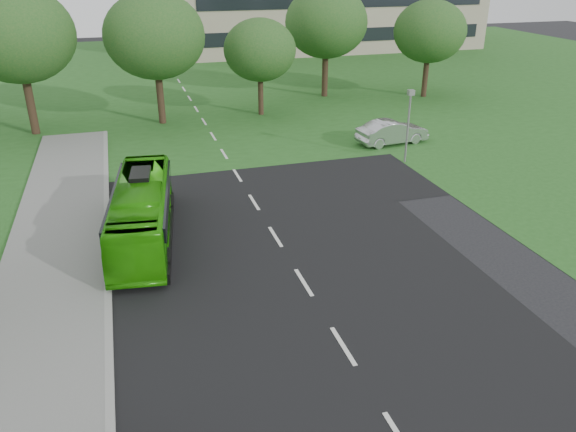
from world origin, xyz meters
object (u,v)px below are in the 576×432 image
object	(u,v)px
tree_park_d	(326,22)
tree_park_a	(17,35)
tree_park_e	(430,32)
bus	(142,212)
camera_pole	(409,116)
tree_park_c	(260,50)
tree_park_b	(155,36)
sedan	(392,132)

from	to	relation	value
tree_park_d	tree_park_a	bearing A→B (deg)	-167.44
tree_park_e	bus	distance (m)	33.47
tree_park_a	tree_park_d	xyz separation A→B (m)	(23.37, 5.21, -0.40)
tree_park_a	tree_park_d	distance (m)	23.95
camera_pole	tree_park_c	bearing A→B (deg)	92.70
tree_park_b	bus	bearing A→B (deg)	-97.52
tree_park_a	camera_pole	bearing A→B (deg)	-30.51
tree_park_b	tree_park_d	bearing A→B (deg)	18.70
tree_park_a	bus	xyz separation A→B (m)	(6.25, -18.74, -5.35)
sedan	bus	bearing A→B (deg)	112.86
tree_park_a	tree_park_c	xyz separation A→B (m)	(16.40, 0.59, -1.74)
camera_pole	tree_park_b	bearing A→B (deg)	115.47
camera_pole	sedan	bearing A→B (deg)	56.53
tree_park_a	tree_park_d	world-z (taller)	tree_park_a
tree_park_a	bus	world-z (taller)	tree_park_a
tree_park_b	tree_park_e	xyz separation A→B (m)	(22.98, 2.27, -0.71)
tree_park_b	tree_park_e	world-z (taller)	tree_park_b
sedan	tree_park_c	bearing A→B (deg)	26.08
sedan	camera_pole	distance (m)	4.26
tree_park_e	camera_pole	bearing A→B (deg)	-122.55
tree_park_b	sedan	bearing A→B (deg)	-34.15
tree_park_d	tree_park_e	bearing A→B (deg)	-17.74
tree_park_d	sedan	world-z (taller)	tree_park_d
tree_park_b	tree_park_c	distance (m)	7.76
tree_park_a	sedan	world-z (taller)	tree_park_a
tree_park_b	bus	size ratio (longest dim) A/B	1.00
tree_park_a	tree_park_c	world-z (taller)	tree_park_a
tree_park_c	tree_park_d	bearing A→B (deg)	33.49
sedan	tree_park_a	bearing A→B (deg)	60.96
tree_park_d	tree_park_e	world-z (taller)	tree_park_d
tree_park_d	camera_pole	size ratio (longest dim) A/B	2.12
tree_park_e	bus	world-z (taller)	tree_park_e
bus	tree_park_d	bearing A→B (deg)	61.65
tree_park_a	tree_park_b	distance (m)	8.77
tree_park_b	tree_park_e	bearing A→B (deg)	5.64
tree_park_d	camera_pole	distance (m)	18.49
tree_park_b	camera_pole	xyz separation A→B (m)	(13.13, -13.16, -3.43)
tree_park_d	tree_park_e	size ratio (longest dim) A/B	1.13
tree_park_d	bus	distance (m)	29.85
tree_park_e	tree_park_d	bearing A→B (deg)	162.26
tree_park_c	sedan	xyz separation A→B (m)	(6.40, -9.85, -4.12)
tree_park_d	camera_pole	bearing A→B (deg)	-94.67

